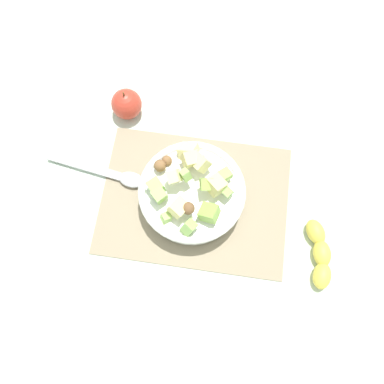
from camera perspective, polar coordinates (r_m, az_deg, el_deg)
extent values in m
plane|color=silver|center=(0.87, 0.36, -1.16)|extent=(2.40, 2.40, 0.00)
cube|color=gray|center=(0.86, 0.37, -1.10)|extent=(0.41, 0.30, 0.01)
cylinder|color=white|center=(0.84, 0.00, -0.36)|extent=(0.21, 0.21, 0.06)
torus|color=white|center=(0.81, 0.00, 0.25)|extent=(0.22, 0.22, 0.02)
cube|color=#93C160|center=(0.79, 5.20, -0.01)|extent=(0.03, 0.03, 0.03)
sphere|color=brown|center=(0.82, -4.67, 3.82)|extent=(0.04, 0.03, 0.04)
cube|color=#9EC656|center=(0.80, 4.82, 2.53)|extent=(0.03, 0.03, 0.02)
cube|color=#93C160|center=(0.80, -5.26, 0.75)|extent=(0.04, 0.04, 0.04)
cube|color=#A3CC6B|center=(0.79, -3.82, -3.79)|extent=(0.03, 0.03, 0.03)
cube|color=beige|center=(0.80, 1.30, 4.27)|extent=(0.05, 0.04, 0.04)
cube|color=#E5D684|center=(0.80, -0.23, 4.78)|extent=(0.05, 0.04, 0.04)
cube|color=#E5D684|center=(0.77, -1.96, -2.21)|extent=(0.05, 0.04, 0.04)
cube|color=#E5D684|center=(0.78, 3.45, 1.03)|extent=(0.05, 0.05, 0.04)
cube|color=beige|center=(0.84, -0.48, 5.84)|extent=(0.05, 0.05, 0.05)
cube|color=#A3CC6B|center=(0.78, -0.91, 2.49)|extent=(0.03, 0.03, 0.03)
cube|color=beige|center=(0.78, -2.61, 2.27)|extent=(0.04, 0.04, 0.04)
sphere|color=brown|center=(0.76, -0.53, -2.38)|extent=(0.04, 0.04, 0.03)
cube|color=#93C160|center=(0.78, -4.77, -0.45)|extent=(0.04, 0.04, 0.04)
cube|color=#93C160|center=(0.77, -0.49, -5.17)|extent=(0.04, 0.04, 0.04)
cube|color=#8CB74C|center=(0.77, 2.50, -3.01)|extent=(0.05, 0.04, 0.04)
sphere|color=brown|center=(0.83, -3.67, 4.56)|extent=(0.03, 0.04, 0.03)
cube|color=#9EC656|center=(0.78, 2.10, 1.16)|extent=(0.03, 0.03, 0.03)
ellipsoid|color=#B7B7BC|center=(0.88, -8.81, 1.79)|extent=(0.06, 0.04, 0.01)
cube|color=#B7B7BC|center=(0.92, -15.17, 3.56)|extent=(0.18, 0.05, 0.01)
sphere|color=#BC3828|center=(0.94, -9.48, 12.48)|extent=(0.07, 0.07, 0.07)
cylinder|color=brown|center=(0.90, -9.90, 13.83)|extent=(0.00, 0.00, 0.01)
ellipsoid|color=yellow|center=(0.86, 18.34, -11.49)|extent=(0.04, 0.06, 0.04)
ellipsoid|color=yellow|center=(0.86, 18.34, -8.45)|extent=(0.04, 0.06, 0.04)
ellipsoid|color=yellow|center=(0.87, 17.51, -5.54)|extent=(0.06, 0.07, 0.04)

